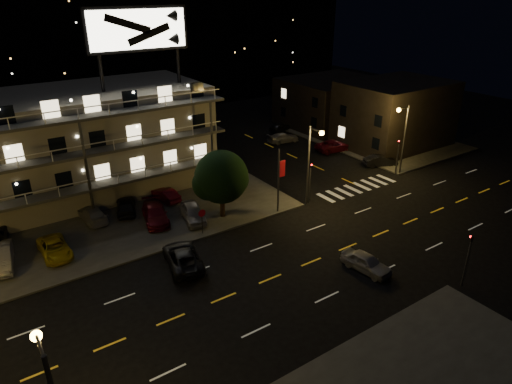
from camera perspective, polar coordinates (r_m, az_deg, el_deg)
ground at (r=35.42m, az=4.43°, el=-9.72°), size 140.00×140.00×0.00m
curb_nw at (r=47.18m, az=-25.32°, el=-2.86°), size 44.00×24.00×0.15m
curb_ne at (r=67.66m, az=13.91°, el=6.75°), size 16.00×24.00×0.15m
motel at (r=49.45m, az=-22.71°, el=5.48°), size 28.00×13.80×18.10m
side_bldg_front at (r=64.06m, az=16.92°, el=9.32°), size 14.06×10.00×8.50m
side_bldg_back at (r=72.09m, az=9.45°, el=11.03°), size 14.06×12.00×7.00m
hill_backdrop at (r=92.61m, az=-27.58°, el=16.73°), size 120.00×25.00×24.00m
streetlight_nc at (r=43.52m, az=6.92°, el=4.26°), size 0.44×1.92×8.00m
streetlight_ne at (r=53.33m, az=17.90°, el=7.06°), size 1.92×0.44×8.00m
signal_nw at (r=45.09m, az=6.78°, el=1.74°), size 0.20×0.27×4.60m
signal_sw at (r=35.58m, az=25.01°, el=-7.17°), size 0.20×0.27×4.60m
signal_ne at (r=54.06m, az=17.32°, el=4.68°), size 0.27×0.20×4.60m
banner_north at (r=42.38m, az=2.90°, el=1.62°), size 0.83×0.16×6.40m
stop_sign at (r=39.33m, az=-6.76°, el=-3.20°), size 0.91×0.11×2.61m
tree at (r=41.24m, az=-4.40°, el=1.70°), size 5.08×4.89×6.40m
lot_car_1 at (r=40.09m, az=-29.33°, el=-7.21°), size 2.31×4.87×1.54m
lot_car_2 at (r=39.89m, az=-23.86°, el=-6.45°), size 2.11×4.47×1.23m
lot_car_3 at (r=42.54m, az=-12.49°, el=-2.66°), size 3.18×5.34×1.45m
lot_car_4 at (r=42.05m, az=-7.88°, el=-2.57°), size 2.78×4.74×1.51m
lot_car_7 at (r=44.23m, az=-19.77°, el=-2.63°), size 1.99×4.49×1.28m
lot_car_8 at (r=44.78m, az=-15.95°, el=-1.62°), size 3.02×4.62×1.46m
lot_car_9 at (r=46.39m, az=-11.29°, el=-0.32°), size 1.97×3.99×1.26m
side_car_0 at (r=56.70m, az=15.27°, el=3.79°), size 4.26×2.94×1.33m
side_car_1 at (r=60.74m, az=9.78°, el=5.74°), size 5.43×3.03×1.43m
side_car_2 at (r=63.39m, az=3.43°, el=6.79°), size 4.66×2.32×1.30m
side_car_3 at (r=68.50m, az=3.02°, el=8.13°), size 3.90×2.35×1.24m
road_car_east at (r=35.95m, az=13.60°, el=-8.55°), size 2.14×4.19×1.37m
road_car_west at (r=35.95m, az=-9.14°, el=-8.02°), size 3.54×5.71×1.48m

